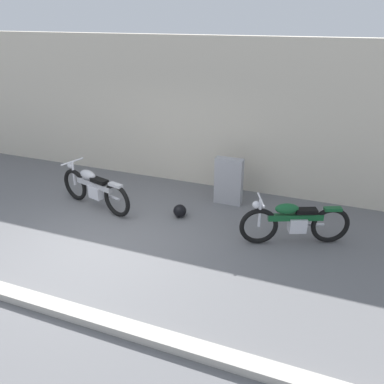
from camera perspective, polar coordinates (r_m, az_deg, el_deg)
ground_plane at (r=7.19m, az=-13.33°, el=-7.75°), size 40.00×40.00×0.00m
building_wall at (r=9.38m, az=-2.42°, el=11.63°), size 18.00×0.30×3.35m
curb_strip at (r=6.16m, az=-21.91°, el=-14.43°), size 18.00×0.24×0.12m
stone_marker at (r=8.38m, az=5.34°, el=1.57°), size 0.59×0.21×1.02m
helmet at (r=7.92m, az=-1.78°, el=-2.75°), size 0.27×0.27×0.27m
motorcycle_silver at (r=8.43m, az=-14.01°, el=0.53°), size 1.97×0.77×0.91m
motorcycle_green at (r=7.14m, az=14.60°, el=-4.19°), size 1.84×0.92×0.88m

